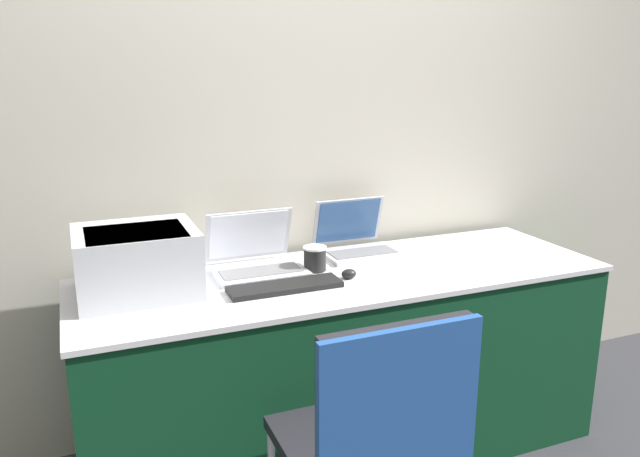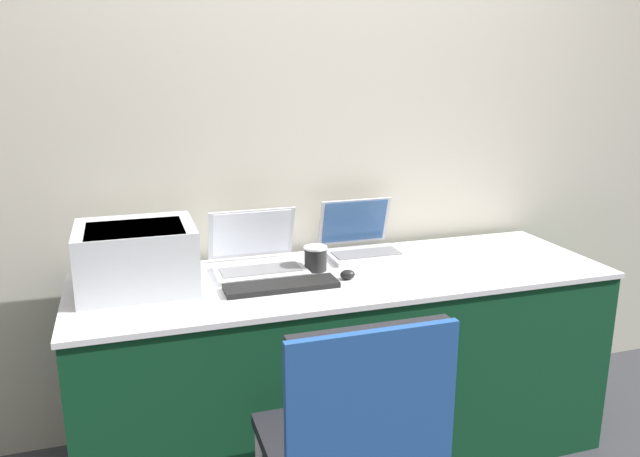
# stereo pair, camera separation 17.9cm
# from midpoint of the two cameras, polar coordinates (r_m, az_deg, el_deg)

# --- Properties ---
(wall_back) EXTENTS (8.00, 0.05, 2.60)m
(wall_back) POSITION_cam_midpoint_polar(r_m,az_deg,el_deg) (2.70, 1.40, 9.07)
(wall_back) COLOR #B7B2A3
(wall_back) RESTS_ON ground_plane
(table) EXTENTS (2.08, 0.67, 0.78)m
(table) POSITION_cam_midpoint_polar(r_m,az_deg,el_deg) (2.59, 4.31, -12.31)
(table) COLOR #0C381E
(table) RESTS_ON ground_plane
(printer) EXTENTS (0.41, 0.36, 0.24)m
(printer) POSITION_cam_midpoint_polar(r_m,az_deg,el_deg) (2.30, -14.32, -2.38)
(printer) COLOR #B2B7BC
(printer) RESTS_ON table
(laptop_left) EXTENTS (0.35, 0.31, 0.23)m
(laptop_left) POSITION_cam_midpoint_polar(r_m,az_deg,el_deg) (2.47, -3.71, -2.62)
(laptop_left) COLOR #B7B7BC
(laptop_left) RESTS_ON table
(laptop_right) EXTENTS (0.32, 0.28, 0.23)m
(laptop_right) POSITION_cam_midpoint_polar(r_m,az_deg,el_deg) (2.68, 5.72, -1.27)
(laptop_right) COLOR #B7B7BC
(laptop_right) RESTS_ON table
(external_keyboard) EXTENTS (0.42, 0.12, 0.02)m
(external_keyboard) POSITION_cam_midpoint_polar(r_m,az_deg,el_deg) (2.27, -1.28, -5.29)
(external_keyboard) COLOR black
(external_keyboard) RESTS_ON table
(coffee_cup) EXTENTS (0.09, 0.09, 0.10)m
(coffee_cup) POSITION_cam_midpoint_polar(r_m,az_deg,el_deg) (2.45, 1.68, -2.77)
(coffee_cup) COLOR black
(coffee_cup) RESTS_ON table
(mouse) EXTENTS (0.06, 0.04, 0.04)m
(mouse) POSITION_cam_midpoint_polar(r_m,az_deg,el_deg) (2.37, 4.71, -4.25)
(mouse) COLOR black
(mouse) RESTS_ON table
(chair) EXTENTS (0.45, 0.50, 0.95)m
(chair) POSITION_cam_midpoint_polar(r_m,az_deg,el_deg) (1.80, 6.19, -18.47)
(chair) COLOR black
(chair) RESTS_ON ground_plane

